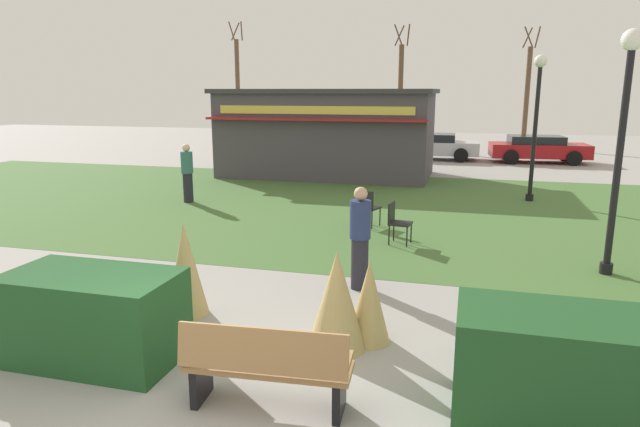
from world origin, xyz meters
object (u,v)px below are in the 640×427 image
at_px(cafe_chair_east, 367,205).
at_px(lamppost_far, 537,111).
at_px(parked_car_center_slot, 432,146).
at_px(person_standing, 187,173).
at_px(tree_left_bg, 238,88).
at_px(tree_right_bg, 400,94).
at_px(cafe_chair_west, 396,219).
at_px(tree_center_bg, 527,95).
at_px(food_kiosk, 327,132).
at_px(person_strolling, 360,238).
at_px(parked_car_west_slot, 328,143).
at_px(park_bench, 266,367).
at_px(lamppost_mid, 623,124).
at_px(trash_bin, 1,324).
at_px(parked_car_east_slot, 538,148).

bearing_deg(cafe_chair_east, lamppost_far, 47.56).
distance_m(cafe_chair_east, parked_car_center_slot, 14.01).
xyz_separation_m(person_standing, tree_left_bg, (-6.83, 19.58, 2.48)).
relative_size(lamppost_far, tree_right_bg, 0.62).
relative_size(lamppost_far, cafe_chair_west, 4.68).
height_order(person_standing, tree_center_bg, tree_center_bg).
bearing_deg(food_kiosk, person_strolling, -73.16).
distance_m(person_strolling, parked_car_west_slot, 18.91).
height_order(parked_car_center_slot, tree_center_bg, tree_center_bg).
height_order(person_strolling, tree_right_bg, tree_right_bg).
bearing_deg(cafe_chair_west, tree_right_bg, 97.10).
xyz_separation_m(park_bench, parked_car_center_slot, (0.09, 21.93, 0.16)).
distance_m(park_bench, parked_car_center_slot, 21.93).
relative_size(park_bench, tree_right_bg, 0.26).
bearing_deg(parked_car_center_slot, cafe_chair_east, -92.13).
relative_size(food_kiosk, person_standing, 4.73).
bearing_deg(person_strolling, tree_right_bg, 68.01).
bearing_deg(park_bench, lamppost_far, 73.70).
height_order(park_bench, person_standing, person_standing).
bearing_deg(person_strolling, food_kiosk, 79.15).
height_order(lamppost_mid, person_strolling, lamppost_mid).
bearing_deg(trash_bin, tree_left_bg, 107.86).
bearing_deg(tree_left_bg, parked_car_center_slot, -29.12).
bearing_deg(tree_left_bg, person_strolling, -62.81).
relative_size(park_bench, tree_center_bg, 0.26).
distance_m(parked_car_west_slot, tree_left_bg, 10.99).
bearing_deg(tree_center_bg, trash_bin, -106.02).
bearing_deg(person_strolling, lamppost_far, 40.73).
xyz_separation_m(lamppost_far, cafe_chair_east, (-4.04, -4.42, -2.09)).
relative_size(lamppost_mid, trash_bin, 5.11).
bearing_deg(parked_car_center_slot, tree_center_bg, 57.18).
bearing_deg(cafe_chair_east, person_strolling, -81.29).
bearing_deg(parked_car_east_slot, parked_car_center_slot, 179.97).
relative_size(cafe_chair_west, parked_car_center_slot, 0.21).
xyz_separation_m(lamppost_far, parked_car_center_slot, (-3.52, 9.59, -1.98)).
bearing_deg(person_strolling, trash_bin, -165.01).
relative_size(park_bench, tree_left_bg, 0.23).
relative_size(tree_left_bg, tree_right_bg, 1.10).
distance_m(food_kiosk, cafe_chair_east, 8.43).
distance_m(lamppost_mid, trash_bin, 9.72).
bearing_deg(tree_center_bg, parked_car_west_slot, -143.34).
bearing_deg(lamppost_mid, person_strolling, -155.31).
distance_m(park_bench, person_strolling, 3.77).
xyz_separation_m(cafe_chair_west, parked_car_east_slot, (4.36, 15.30, 0.12)).
xyz_separation_m(trash_bin, parked_car_center_slot, (3.63, 21.64, 0.24)).
height_order(tree_left_bg, tree_right_bg, tree_left_bg).
xyz_separation_m(food_kiosk, tree_center_bg, (8.18, 13.44, 1.32)).
height_order(park_bench, parked_car_center_slot, parked_car_center_slot).
bearing_deg(tree_right_bg, parked_car_east_slot, -37.02).
height_order(trash_bin, cafe_chair_west, cafe_chair_west).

